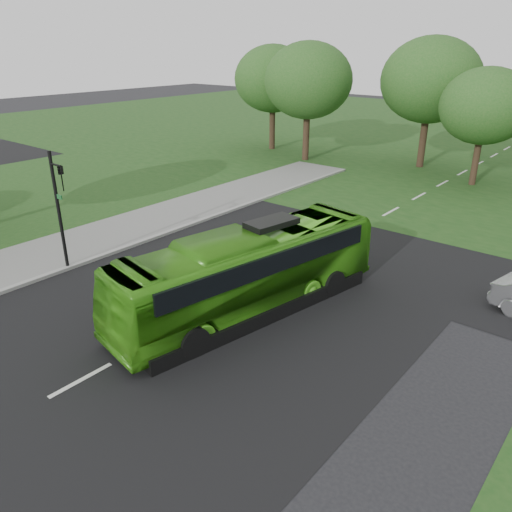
% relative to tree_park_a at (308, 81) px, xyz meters
% --- Properties ---
extents(ground, '(160.00, 160.00, 0.00)m').
position_rel_tree_park_a_xyz_m(ground, '(11.57, -26.37, -6.17)').
color(ground, black).
rests_on(ground, ground).
extents(street_surfaces, '(120.00, 120.00, 0.15)m').
position_rel_tree_park_a_xyz_m(street_surfaces, '(11.19, -3.62, -6.14)').
color(street_surfaces, black).
rests_on(street_surfaces, ground).
extents(tree_park_a, '(6.84, 6.84, 9.09)m').
position_rel_tree_park_a_xyz_m(tree_park_a, '(0.00, 0.00, 0.00)').
color(tree_park_a, black).
rests_on(tree_park_a, ground).
extents(tree_park_b, '(7.20, 7.20, 9.44)m').
position_rel_tree_park_a_xyz_m(tree_park_b, '(8.33, 3.50, 0.20)').
color(tree_park_b, black).
rests_on(tree_park_b, ground).
extents(tree_park_c, '(5.70, 5.70, 7.57)m').
position_rel_tree_park_a_xyz_m(tree_park_c, '(13.20, 0.65, -1.03)').
color(tree_park_c, black).
rests_on(tree_park_c, ground).
extents(tree_park_f, '(6.62, 6.62, 8.84)m').
position_rel_tree_park_a_xyz_m(tree_park_f, '(-4.94, 1.91, -0.16)').
color(tree_park_f, black).
rests_on(tree_park_f, ground).
extents(bus, '(4.34, 10.84, 2.94)m').
position_rel_tree_park_a_xyz_m(bus, '(12.57, -22.12, -4.70)').
color(bus, '#44A11A').
rests_on(bus, ground).
extents(traffic_light, '(0.81, 0.24, 5.02)m').
position_rel_tree_park_a_xyz_m(traffic_light, '(4.53, -24.37, -3.22)').
color(traffic_light, black).
rests_on(traffic_light, ground).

